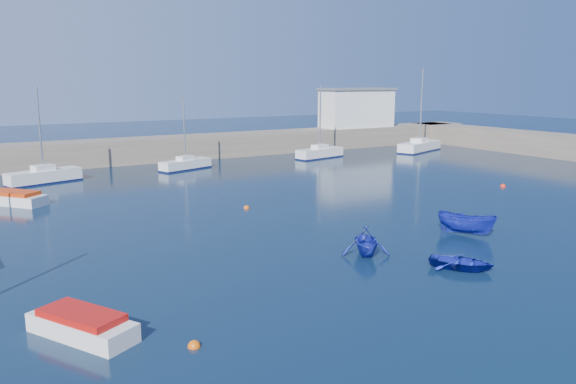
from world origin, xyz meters
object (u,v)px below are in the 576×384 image
motorboat_2 (14,198)px  dinghy_left (366,241)px  sailboat_7 (320,153)px  harbor_office (357,109)px  dinghy_right (466,224)px  sailboat_5 (44,176)px  motorboat_0 (82,325)px  sailboat_8 (420,146)px  dinghy_center (461,263)px  sailboat_6 (186,164)px

motorboat_2 → dinghy_left: size_ratio=1.69×
sailboat_7 → dinghy_left: sailboat_7 is taller
harbor_office → dinghy_right: (-22.25, -39.55, -4.43)m
harbor_office → sailboat_5: bearing=-167.8°
dinghy_right → motorboat_0: bearing=161.6°
harbor_office → sailboat_8: bearing=-68.6°
motorboat_0 → sailboat_5: bearing=55.1°
sailboat_5 → dinghy_center: bearing=-175.8°
dinghy_right → motorboat_2: bearing=109.5°
sailboat_6 → dinghy_center: bearing=161.2°
motorboat_2 → sailboat_8: bearing=-29.9°
dinghy_center → dinghy_right: dinghy_right is taller
harbor_office → sailboat_6: harbor_office is taller
motorboat_2 → dinghy_center: (16.97, -26.60, -0.16)m
harbor_office → dinghy_right: bearing=-119.4°
sailboat_8 → motorboat_0: sailboat_8 is taller
harbor_office → dinghy_center: harbor_office is taller
dinghy_center → sailboat_6: bearing=56.7°
sailboat_5 → dinghy_right: 35.99m
motorboat_2 → dinghy_right: bearing=-85.6°
sailboat_5 → sailboat_6: sailboat_5 is taller
sailboat_5 → sailboat_6: size_ratio=1.12×
sailboat_6 → dinghy_right: sailboat_6 is taller
harbor_office → motorboat_2: size_ratio=2.08×
sailboat_6 → dinghy_center: size_ratio=2.49×
sailboat_5 → sailboat_8: 44.43m
harbor_office → motorboat_0: harbor_office is taller
sailboat_7 → sailboat_8: sailboat_8 is taller
sailboat_8 → dinghy_left: (-33.15, -30.85, 0.08)m
dinghy_center → dinghy_left: 4.82m
sailboat_5 → sailboat_7: (29.96, 1.28, -0.01)m
sailboat_6 → sailboat_8: 31.02m
motorboat_2 → dinghy_center: size_ratio=1.61×
sailboat_6 → dinghy_left: sailboat_6 is taller
sailboat_7 → dinghy_center: 39.55m
harbor_office → dinghy_left: (-29.71, -39.61, -4.35)m
sailboat_6 → dinghy_center: 35.84m
dinghy_center → dinghy_right: bearing=6.1°
sailboat_8 → dinghy_center: 46.40m
harbor_office → sailboat_5: size_ratio=1.20×
dinghy_left → dinghy_center: bearing=-28.5°
dinghy_center → motorboat_2: bearing=88.5°
dinghy_left → motorboat_2: bearing=151.7°
sailboat_6 → motorboat_2: 18.94m
sailboat_8 → sailboat_7: bearing=64.5°
harbor_office → sailboat_7: sailboat_7 is taller
dinghy_center → dinghy_right: size_ratio=0.87×
motorboat_0 → dinghy_center: 17.08m
harbor_office → motorboat_2: (-44.11, -17.07, -4.63)m
sailboat_6 → dinghy_center: sailboat_6 is taller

